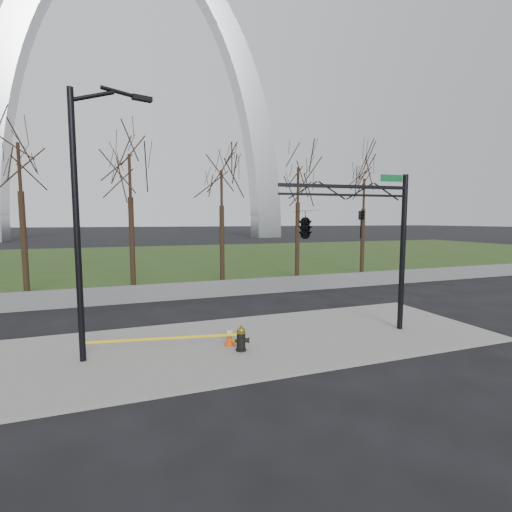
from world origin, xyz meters
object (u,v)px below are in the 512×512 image
object	(u,v)px
fire_hydrant	(241,339)
traffic_cone	(230,336)
street_light	(84,207)
traffic_signal_mast	(325,225)

from	to	relation	value
fire_hydrant	traffic_cone	bearing A→B (deg)	131.83
fire_hydrant	traffic_cone	xyz separation A→B (m)	(-0.21, 0.65, -0.06)
street_light	traffic_signal_mast	xyz separation A→B (m)	(7.80, -0.39, -0.55)
street_light	traffic_signal_mast	world-z (taller)	street_light
street_light	traffic_signal_mast	size ratio (longest dim) A/B	1.37
fire_hydrant	street_light	bearing A→B (deg)	-166.96
fire_hydrant	street_light	size ratio (longest dim) A/B	0.10
fire_hydrant	street_light	xyz separation A→B (m)	(-4.50, 0.87, 4.21)
street_light	traffic_signal_mast	distance (m)	7.83
traffic_cone	fire_hydrant	bearing A→B (deg)	-72.15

